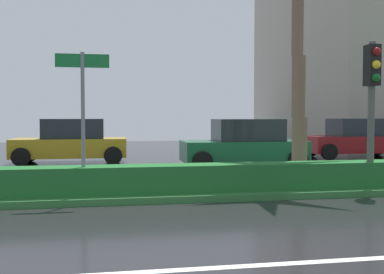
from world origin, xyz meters
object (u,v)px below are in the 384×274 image
car_in_traffic_second (245,145)px  traffic_signal_median_right (372,87)px  car_in_traffic_third (356,139)px  street_name_sign (83,104)px  car_in_traffic_leading (71,142)px

car_in_traffic_second → traffic_signal_median_right: bearing=104.5°
car_in_traffic_second → car_in_traffic_third: size_ratio=1.00×
street_name_sign → car_in_traffic_second: (5.19, 5.58, -1.25)m
traffic_signal_median_right → car_in_traffic_second: 5.97m
street_name_sign → traffic_signal_median_right: bearing=0.3°
car_in_traffic_third → car_in_traffic_second: bearing=26.9°
car_in_traffic_leading → car_in_traffic_third: 12.15m
traffic_signal_median_right → street_name_sign: 6.63m
street_name_sign → car_in_traffic_leading: (-0.98, 8.39, -1.25)m
car_in_traffic_second → car_in_traffic_leading: bearing=-24.5°
car_in_traffic_leading → car_in_traffic_second: (6.17, -2.81, 0.00)m
traffic_signal_median_right → car_in_traffic_leading: bearing=132.3°
car_in_traffic_second → car_in_traffic_third: (5.99, 3.03, 0.00)m
traffic_signal_median_right → street_name_sign: traffic_signal_median_right is taller
car_in_traffic_leading → car_in_traffic_third: size_ratio=1.00×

